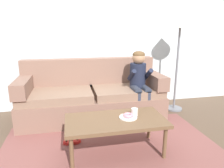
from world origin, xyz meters
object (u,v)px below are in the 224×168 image
(person_child, at_px, (139,78))
(floor_lamp, at_px, (180,28))
(coffee_table, at_px, (116,123))
(donut, at_px, (128,115))
(mug, at_px, (134,112))
(toy_controller, at_px, (72,142))
(couch, at_px, (92,97))

(person_child, bearing_deg, floor_lamp, 14.32)
(coffee_table, height_order, floor_lamp, floor_lamp)
(donut, xyz_separation_m, floor_lamp, (1.22, 1.13, 1.00))
(floor_lamp, bearing_deg, mug, -136.19)
(mug, distance_m, toy_controller, 0.91)
(couch, xyz_separation_m, floor_lamp, (1.51, -0.01, 1.12))
(mug, bearing_deg, floor_lamp, 43.81)
(coffee_table, xyz_separation_m, toy_controller, (-0.50, 0.30, -0.36))
(couch, bearing_deg, floor_lamp, -0.50)
(donut, xyz_separation_m, mug, (0.09, 0.05, 0.01))
(toy_controller, relative_size, floor_lamp, 0.13)
(coffee_table, relative_size, person_child, 1.04)
(mug, distance_m, floor_lamp, 1.85)
(person_child, relative_size, toy_controller, 4.87)
(person_child, bearing_deg, couch, 164.41)
(coffee_table, relative_size, mug, 12.71)
(donut, height_order, toy_controller, donut)
(donut, bearing_deg, couch, 104.11)
(couch, distance_m, coffee_table, 1.16)
(person_child, distance_m, toy_controller, 1.44)
(couch, relative_size, donut, 19.02)
(coffee_table, distance_m, person_child, 1.16)
(couch, height_order, mug, couch)
(couch, height_order, coffee_table, couch)
(coffee_table, xyz_separation_m, floor_lamp, (1.37, 1.14, 1.07))
(toy_controller, height_order, floor_lamp, floor_lamp)
(person_child, distance_m, mug, 0.98)
(couch, bearing_deg, donut, -75.89)
(person_child, height_order, mug, person_child)
(mug, xyz_separation_m, floor_lamp, (1.13, 1.08, 0.99))
(person_child, distance_m, donut, 1.06)
(person_child, height_order, floor_lamp, floor_lamp)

